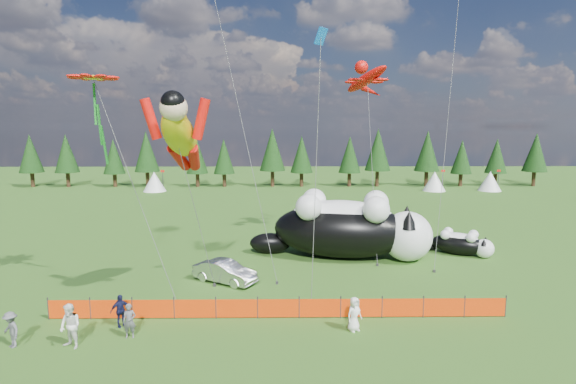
{
  "coord_description": "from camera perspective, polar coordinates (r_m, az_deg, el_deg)",
  "views": [
    {
      "loc": [
        0.21,
        -23.53,
        9.15
      ],
      "look_at": [
        0.55,
        4.0,
        5.13
      ],
      "focal_mm": 28.0,
      "sensor_mm": 36.0,
      "label": 1
    }
  ],
  "objects": [
    {
      "name": "cat_large",
      "position": [
        31.77,
        7.8,
        -4.4
      ],
      "size": [
        12.76,
        6.34,
        4.64
      ],
      "rotation": [
        0.0,
        0.0,
        -0.2
      ],
      "color": "black",
      "rests_on": "ground"
    },
    {
      "name": "gecko_kite",
      "position": [
        37.65,
        9.91,
        13.91
      ],
      "size": [
        6.3,
        12.02,
        15.31
      ],
      "color": "red",
      "rests_on": "ground"
    },
    {
      "name": "diamond_kite_c",
      "position": [
        22.23,
        4.16,
        17.9
      ],
      "size": [
        0.95,
        1.13,
        14.16
      ],
      "color": "blue",
      "rests_on": "ground"
    },
    {
      "name": "spectator_d",
      "position": [
        22.7,
        -31.74,
        -14.65
      ],
      "size": [
        1.11,
        1.0,
        1.55
      ],
      "primitive_type": "imported",
      "rotation": [
        0.0,
        0.0,
        -0.61
      ],
      "color": "#56575B",
      "rests_on": "ground"
    },
    {
      "name": "cat_small",
      "position": [
        34.78,
        21.16,
        -6.07
      ],
      "size": [
        4.51,
        3.43,
        1.8
      ],
      "rotation": [
        0.0,
        0.0,
        -0.54
      ],
      "color": "black",
      "rests_on": "ground"
    },
    {
      "name": "spectator_c",
      "position": [
        22.7,
        -20.54,
        -13.93
      ],
      "size": [
        0.99,
        0.9,
        1.53
      ],
      "primitive_type": "imported",
      "rotation": [
        0.0,
        0.0,
        0.63
      ],
      "color": "#141739",
      "rests_on": "ground"
    },
    {
      "name": "tree_line",
      "position": [
        68.73,
        -0.89,
        4.01
      ],
      "size": [
        90.0,
        4.0,
        8.0
      ],
      "primitive_type": null,
      "color": "black",
      "rests_on": "ground"
    },
    {
      "name": "flower_kite",
      "position": [
        26.53,
        -23.44,
        12.84
      ],
      "size": [
        6.15,
        3.84,
        12.6
      ],
      "color": "red",
      "rests_on": "ground"
    },
    {
      "name": "safety_fence",
      "position": [
        22.28,
        -1.23,
        -14.54
      ],
      "size": [
        22.06,
        0.06,
        1.1
      ],
      "color": "#262626",
      "rests_on": "ground"
    },
    {
      "name": "spectator_a",
      "position": [
        21.48,
        -19.49,
        -15.17
      ],
      "size": [
        0.6,
        0.43,
        1.53
      ],
      "primitive_type": "imported",
      "rotation": [
        0.0,
        0.0,
        0.13
      ],
      "color": "#56575B",
      "rests_on": "ground"
    },
    {
      "name": "spectator_e",
      "position": [
        21.16,
        8.41,
        -15.08
      ],
      "size": [
        0.91,
        0.83,
        1.57
      ],
      "primitive_type": "imported",
      "rotation": [
        0.0,
        0.0,
        0.56
      ],
      "color": "white",
      "rests_on": "ground"
    },
    {
      "name": "ground",
      "position": [
        25.25,
        -1.17,
        -12.94
      ],
      "size": [
        160.0,
        160.0,
        0.0
      ],
      "primitive_type": "plane",
      "color": "#0E3B0A",
      "rests_on": "ground"
    },
    {
      "name": "spectator_b",
      "position": [
        21.41,
        -25.93,
        -15.1
      ],
      "size": [
        1.07,
        0.91,
        1.9
      ],
      "primitive_type": "imported",
      "rotation": [
        0.0,
        0.0,
        -0.49
      ],
      "color": "white",
      "rests_on": "ground"
    },
    {
      "name": "festival_tents",
      "position": [
        64.91,
        8.86,
        1.35
      ],
      "size": [
        50.0,
        3.2,
        2.8
      ],
      "primitive_type": null,
      "color": "white",
      "rests_on": "ground"
    },
    {
      "name": "superhero_kite",
      "position": [
        22.91,
        -13.59,
        7.06
      ],
      "size": [
        4.61,
        5.17,
        11.21
      ],
      "color": "yellow",
      "rests_on": "ground"
    },
    {
      "name": "car",
      "position": [
        27.2,
        -8.01,
        -9.99
      ],
      "size": [
        4.1,
        3.17,
        1.3
      ],
      "primitive_type": "imported",
      "rotation": [
        0.0,
        0.0,
        1.04
      ],
      "color": "silver",
      "rests_on": "ground"
    }
  ]
}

